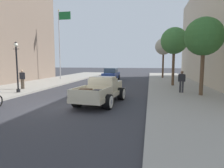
% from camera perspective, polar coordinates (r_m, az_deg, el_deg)
% --- Properties ---
extents(ground_plane, '(140.00, 140.00, 0.00)m').
position_cam_1_polar(ground_plane, '(11.22, -13.63, -6.44)').
color(ground_plane, '#333338').
extents(sidewalk_right, '(5.50, 64.00, 0.15)m').
position_cam_1_polar(sidewalk_right, '(10.54, 25.42, -7.32)').
color(sidewalk_right, '#9E998E').
rests_on(sidewalk_right, ground).
extents(hotrod_truck_cream, '(2.55, 5.07, 1.58)m').
position_cam_1_polar(hotrod_truck_cream, '(11.93, -2.81, -1.81)').
color(hotrod_truck_cream, beige).
rests_on(hotrod_truck_cream, ground).
extents(car_background_blue, '(1.88, 4.31, 1.65)m').
position_cam_1_polar(car_background_blue, '(26.43, -0.24, 2.80)').
color(car_background_blue, '#284293').
rests_on(car_background_blue, ground).
extents(pedestrian_sidewalk_left, '(0.53, 0.22, 1.65)m').
position_cam_1_polar(pedestrian_sidewalk_left, '(18.44, -24.80, 1.58)').
color(pedestrian_sidewalk_left, brown).
rests_on(pedestrian_sidewalk_left, sidewalk_left).
extents(pedestrian_sidewalk_right, '(0.53, 0.22, 1.65)m').
position_cam_1_polar(pedestrian_sidewalk_right, '(15.64, 19.75, 1.02)').
color(pedestrian_sidewalk_right, '#333338').
rests_on(pedestrian_sidewalk_right, sidewalk_right).
extents(street_lamp_near, '(0.50, 0.32, 3.85)m').
position_cam_1_polar(street_lamp_near, '(16.49, -26.12, 5.53)').
color(street_lamp_near, black).
rests_on(street_lamp_near, sidewalk_left).
extents(flagpole, '(1.74, 0.16, 9.16)m').
position_cam_1_polar(flagpole, '(27.49, -14.75, 13.18)').
color(flagpole, '#B2B2B7').
rests_on(flagpole, sidewalk_left).
extents(street_tree_nearest, '(2.59, 2.59, 5.35)m').
position_cam_1_polar(street_tree_nearest, '(15.00, 25.30, 12.37)').
color(street_tree_nearest, brown).
rests_on(street_tree_nearest, sidewalk_right).
extents(street_tree_second, '(2.59, 2.59, 5.68)m').
position_cam_1_polar(street_tree_second, '(20.37, 17.75, 11.90)').
color(street_tree_second, brown).
rests_on(street_tree_second, sidewalk_right).
extents(street_tree_third, '(2.39, 2.39, 5.74)m').
position_cam_1_polar(street_tree_third, '(29.56, 14.86, 10.50)').
color(street_tree_third, brown).
rests_on(street_tree_third, sidewalk_right).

